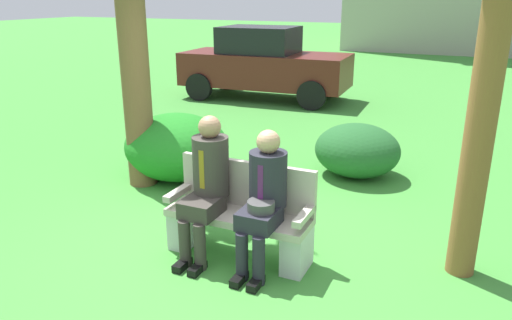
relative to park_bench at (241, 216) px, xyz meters
name	(u,v)px	position (x,y,z in m)	size (l,w,h in m)	color
ground_plane	(213,254)	(-0.23, -0.13, -0.40)	(80.00, 80.00, 0.00)	#3F8C36
park_bench	(241,216)	(0.00, 0.00, 0.00)	(1.38, 0.44, 0.90)	#B7AD9E
seated_man_left	(207,180)	(-0.29, -0.11, 0.35)	(0.34, 0.72, 1.35)	#38332D
seated_man_right	(264,195)	(0.29, -0.13, 0.32)	(0.34, 0.72, 1.28)	#23232D
shrub_near_bench	(177,147)	(-1.70, 1.51, 0.05)	(1.42, 1.30, 0.89)	#217D22
shrub_mid_lawn	(357,150)	(0.49, 2.62, -0.03)	(1.16, 1.06, 0.73)	#225C29
parked_car_near	(264,64)	(-2.80, 6.95, 0.44)	(3.97, 1.86, 1.68)	#591E19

